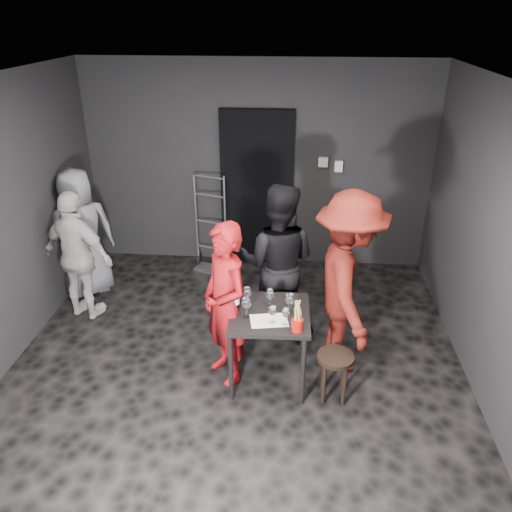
# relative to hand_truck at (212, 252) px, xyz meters

# --- Properties ---
(floor) EXTENTS (4.50, 5.00, 0.02)m
(floor) POSITION_rel_hand_truck_xyz_m (0.60, -2.20, -0.23)
(floor) COLOR black
(floor) RESTS_ON ground
(ceiling) EXTENTS (4.50, 5.00, 0.02)m
(ceiling) POSITION_rel_hand_truck_xyz_m (0.60, -2.20, 2.47)
(ceiling) COLOR silver
(ceiling) RESTS_ON ground
(wall_back) EXTENTS (4.50, 0.04, 2.70)m
(wall_back) POSITION_rel_hand_truck_xyz_m (0.60, 0.30, 1.12)
(wall_back) COLOR black
(wall_back) RESTS_ON ground
(wall_front) EXTENTS (4.50, 0.04, 2.70)m
(wall_front) POSITION_rel_hand_truck_xyz_m (0.60, -4.70, 1.12)
(wall_front) COLOR black
(wall_front) RESTS_ON ground
(wall_right) EXTENTS (0.04, 5.00, 2.70)m
(wall_right) POSITION_rel_hand_truck_xyz_m (2.85, -2.20, 1.12)
(wall_right) COLOR black
(wall_right) RESTS_ON ground
(doorway) EXTENTS (0.95, 0.10, 2.10)m
(doorway) POSITION_rel_hand_truck_xyz_m (0.60, 0.24, 0.82)
(doorway) COLOR black
(doorway) RESTS_ON ground
(wallbox_upper) EXTENTS (0.12, 0.06, 0.12)m
(wallbox_upper) POSITION_rel_hand_truck_xyz_m (1.45, 0.25, 1.22)
(wallbox_upper) COLOR #B7B7B2
(wallbox_upper) RESTS_ON wall_back
(wallbox_lower) EXTENTS (0.10, 0.06, 0.14)m
(wallbox_lower) POSITION_rel_hand_truck_xyz_m (1.65, 0.25, 1.17)
(wallbox_lower) COLOR #B7B7B2
(wallbox_lower) RESTS_ON wall_back
(hand_truck) EXTENTS (0.43, 0.36, 1.30)m
(hand_truck) POSITION_rel_hand_truck_xyz_m (0.00, 0.00, 0.00)
(hand_truck) COLOR #B2B2B7
(hand_truck) RESTS_ON floor
(tasting_table) EXTENTS (0.72, 0.72, 0.75)m
(tasting_table) POSITION_rel_hand_truck_xyz_m (0.93, -2.23, 0.42)
(tasting_table) COLOR black
(tasting_table) RESTS_ON floor
(stool) EXTENTS (0.33, 0.33, 0.47)m
(stool) POSITION_rel_hand_truck_xyz_m (1.53, -2.44, 0.14)
(stool) COLOR black
(stool) RESTS_ON floor
(server_red) EXTENTS (0.70, 0.74, 1.69)m
(server_red) POSITION_rel_hand_truck_xyz_m (0.53, -2.22, 0.62)
(server_red) COLOR #A20F14
(server_red) RESTS_ON floor
(woman_black) EXTENTS (1.00, 0.64, 1.94)m
(woman_black) POSITION_rel_hand_truck_xyz_m (0.96, -1.44, 0.74)
(woman_black) COLOR black
(woman_black) RESTS_ON floor
(man_maroon) EXTENTS (0.81, 1.47, 2.18)m
(man_maroon) POSITION_rel_hand_truck_xyz_m (1.64, -1.93, 0.86)
(man_maroon) COLOR #5C130E
(man_maroon) RESTS_ON floor
(bystander_cream) EXTENTS (0.98, 0.68, 1.52)m
(bystander_cream) POSITION_rel_hand_truck_xyz_m (-1.25, -1.30, 0.53)
(bystander_cream) COLOR silver
(bystander_cream) RESTS_ON floor
(bystander_grey) EXTENTS (0.93, 0.85, 1.69)m
(bystander_grey) POSITION_rel_hand_truck_xyz_m (-1.42, -0.78, 0.61)
(bystander_grey) COLOR slate
(bystander_grey) RESTS_ON floor
(tasting_mat) EXTENTS (0.36, 0.27, 0.00)m
(tasting_mat) POSITION_rel_hand_truck_xyz_m (0.93, -2.37, 0.52)
(tasting_mat) COLOR white
(tasting_mat) RESTS_ON tasting_table
(wine_glass_a) EXTENTS (0.10, 0.10, 0.21)m
(wine_glass_a) POSITION_rel_hand_truck_xyz_m (0.73, -2.33, 0.63)
(wine_glass_a) COLOR white
(wine_glass_a) RESTS_ON tasting_table
(wine_glass_b) EXTENTS (0.08, 0.08, 0.21)m
(wine_glass_b) POSITION_rel_hand_truck_xyz_m (0.72, -2.14, 0.62)
(wine_glass_b) COLOR white
(wine_glass_b) RESTS_ON tasting_table
(wine_glass_c) EXTENTS (0.08, 0.08, 0.20)m
(wine_glass_c) POSITION_rel_hand_truck_xyz_m (0.93, -2.14, 0.62)
(wine_glass_c) COLOR white
(wine_glass_c) RESTS_ON tasting_table
(wine_glass_d) EXTENTS (0.08, 0.08, 0.18)m
(wine_glass_d) POSITION_rel_hand_truck_xyz_m (0.97, -2.40, 0.61)
(wine_glass_d) COLOR white
(wine_glass_d) RESTS_ON tasting_table
(wine_glass_e) EXTENTS (0.07, 0.07, 0.18)m
(wine_glass_e) POSITION_rel_hand_truck_xyz_m (1.08, -2.41, 0.61)
(wine_glass_e) COLOR white
(wine_glass_e) RESTS_ON tasting_table
(wine_glass_f) EXTENTS (0.11, 0.11, 0.21)m
(wine_glass_f) POSITION_rel_hand_truck_xyz_m (1.11, -2.23, 0.63)
(wine_glass_f) COLOR white
(wine_glass_f) RESTS_ON tasting_table
(wine_bottle) EXTENTS (0.07, 0.07, 0.30)m
(wine_bottle) POSITION_rel_hand_truck_xyz_m (0.62, -2.24, 0.63)
(wine_bottle) COLOR black
(wine_bottle) RESTS_ON tasting_table
(breadstick_cup) EXTENTS (0.10, 0.10, 0.31)m
(breadstick_cup) POSITION_rel_hand_truck_xyz_m (1.18, -2.49, 0.66)
(breadstick_cup) COLOR #B50F08
(breadstick_cup) RESTS_ON tasting_table
(reserved_card) EXTENTS (0.09, 0.13, 0.09)m
(reserved_card) POSITION_rel_hand_truck_xyz_m (1.17, -2.22, 0.57)
(reserved_card) COLOR white
(reserved_card) RESTS_ON tasting_table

